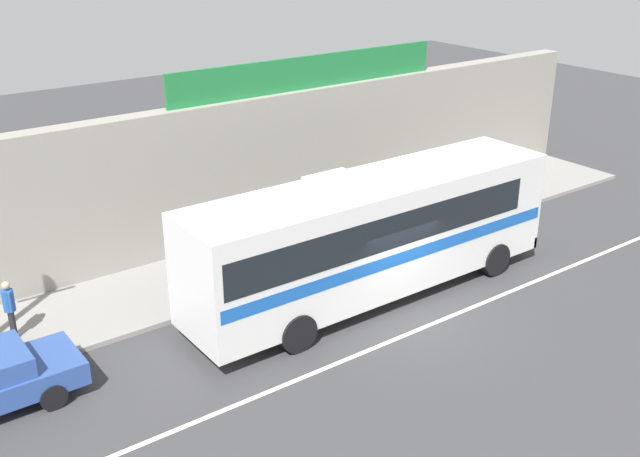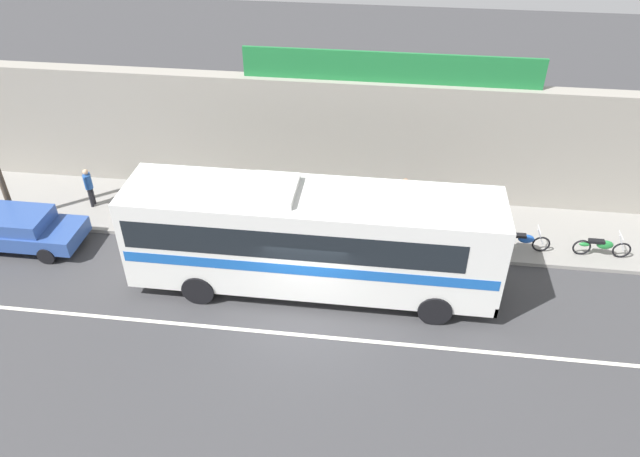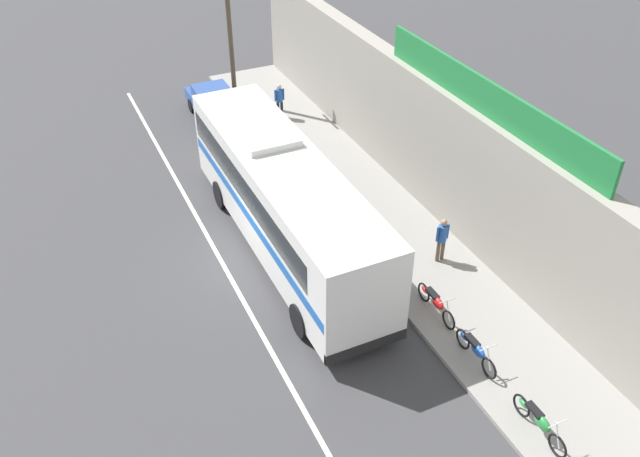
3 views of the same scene
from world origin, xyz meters
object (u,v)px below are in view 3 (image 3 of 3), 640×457
Objects in this scene: motorcycle_purple at (476,350)px; pedestrian_by_curb at (442,237)px; utility_pole at (229,24)px; motorcycle_red at (436,302)px; pedestrian_far_right at (280,98)px; intercity_bus at (284,197)px; motorcycle_black at (539,421)px; parked_car at (215,104)px.

pedestrian_by_curb is at bearing 158.81° from motorcycle_purple.
motorcycle_red is (16.67, 0.52, -3.32)m from utility_pole.
motorcycle_purple is 1.14× the size of pedestrian_far_right.
pedestrian_by_curb is at bearing 143.43° from motorcycle_red.
motorcycle_purple is at bearing -1.94° from motorcycle_red.
intercity_bus is 5.32m from pedestrian_by_curb.
motorcycle_purple is at bearing 179.73° from motorcycle_black.
intercity_bus reaches higher than pedestrian_far_right.
pedestrian_by_curb reaches higher than motorcycle_purple.
pedestrian_far_right is (-18.83, 0.85, 0.50)m from motorcycle_black.
motorcycle_red is at bearing 178.06° from motorcycle_purple.
parked_car is (-10.40, 0.90, -1.33)m from intercity_bus.
parked_car is 2.98m from pedestrian_far_right.
pedestrian_by_curb is at bearing 55.41° from intercity_bus.
pedestrian_far_right reaches higher than motorcycle_purple.
motorcycle_red is at bearing -3.12° from pedestrian_far_right.
motorcycle_black is (21.39, 0.44, -3.32)m from utility_pole.
motorcycle_red is 14.14m from pedestrian_far_right.
motorcycle_black is 4.72m from motorcycle_red.
utility_pole reaches higher than parked_car.
pedestrian_far_right is at bearing 177.03° from motorcycle_purple.
motorcycle_purple is 0.93× the size of motorcycle_red.
intercity_bus is 7.20× the size of pedestrian_far_right.
motorcycle_black is 1.19× the size of pedestrian_by_curb.
pedestrian_far_right is at bearing 158.70° from intercity_bus.
parked_car reaches higher than motorcycle_black.
motorcycle_red is at bearing 178.99° from motorcycle_black.
pedestrian_by_curb is (12.02, 0.78, 0.02)m from pedestrian_far_right.
motorcycle_black is at bearing -1.01° from motorcycle_red.
intercity_bus is at bearing -4.93° from parked_car.
utility_pole reaches higher than motorcycle_black.
motorcycle_purple is 2.63m from motorcycle_black.
motorcycle_red is at bearing 28.58° from intercity_bus.
parked_car is 2.16× the size of motorcycle_black.
motorcycle_red is (5.06, 2.76, -1.50)m from intercity_bus.
utility_pole is 4.40× the size of pedestrian_by_curb.
motorcycle_purple is at bearing 20.58° from intercity_bus.
intercity_bus is at bearing -159.42° from motorcycle_purple.
motorcycle_black and motorcycle_red have the same top height.
parked_car is 3.62m from utility_pole.
utility_pole is 17.00m from motorcycle_red.
intercity_bus is at bearing -164.72° from motorcycle_black.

